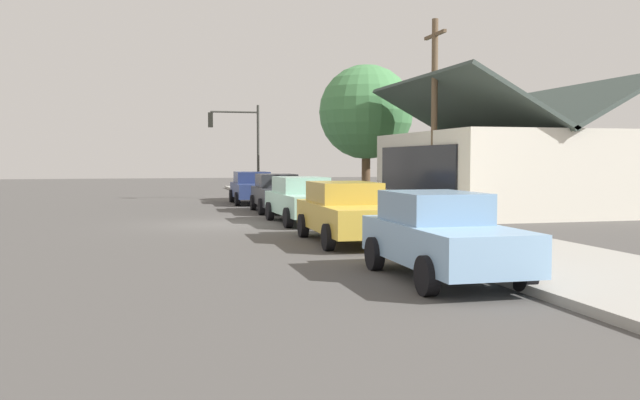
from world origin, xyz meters
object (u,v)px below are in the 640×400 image
at_px(car_seafoam, 303,199).
at_px(utility_pole_wooden, 434,114).
at_px(car_mustard, 347,211).
at_px(fire_hydrant_red, 363,213).
at_px(shade_tree, 366,112).
at_px(traffic_light_main, 239,136).
at_px(car_navy, 253,187).
at_px(car_charcoal, 277,193).
at_px(car_skyblue, 440,235).

height_order(car_seafoam, utility_pole_wooden, utility_pole_wooden).
bearing_deg(car_mustard, fire_hydrant_red, 156.56).
bearing_deg(fire_hydrant_red, shade_tree, 161.45).
bearing_deg(shade_tree, car_mustard, -19.82).
bearing_deg(car_mustard, traffic_light_main, -178.25).
bearing_deg(car_navy, car_seafoam, 2.23).
bearing_deg(shade_tree, car_charcoal, -47.16).
bearing_deg(utility_pole_wooden, traffic_light_main, -157.07).
bearing_deg(utility_pole_wooden, shade_tree, 178.12).
xyz_separation_m(car_seafoam, fire_hydrant_red, (2.48, 1.38, -0.32)).
distance_m(shade_tree, utility_pole_wooden, 9.24).
distance_m(car_seafoam, traffic_light_main, 14.76).
relative_size(car_charcoal, car_skyblue, 1.02).
xyz_separation_m(car_skyblue, traffic_light_main, (-26.08, -0.22, 2.68)).
relative_size(car_navy, car_mustard, 0.97).
bearing_deg(car_charcoal, car_mustard, 0.97).
distance_m(car_navy, car_seafoam, 10.85).
relative_size(utility_pole_wooden, fire_hydrant_red, 10.56).
height_order(traffic_light_main, fire_hydrant_red, traffic_light_main).
bearing_deg(utility_pole_wooden, fire_hydrant_red, -47.93).
xyz_separation_m(car_seafoam, car_skyblue, (11.56, -0.06, -0.00)).
relative_size(car_charcoal, utility_pole_wooden, 0.59).
relative_size(car_mustard, fire_hydrant_red, 6.86).
bearing_deg(car_navy, car_charcoal, 3.46).
relative_size(car_seafoam, utility_pole_wooden, 0.64).
bearing_deg(car_mustard, car_skyblue, 1.66).
xyz_separation_m(car_navy, car_seafoam, (10.85, 0.10, -0.00)).
bearing_deg(traffic_light_main, car_skyblue, 0.49).
xyz_separation_m(car_navy, car_mustard, (16.55, 0.00, 0.00)).
height_order(shade_tree, traffic_light_main, shade_tree).
xyz_separation_m(car_charcoal, car_skyblue, (16.71, -0.13, -0.00)).
height_order(car_skyblue, traffic_light_main, traffic_light_main).
bearing_deg(fire_hydrant_red, car_charcoal, -170.27).
relative_size(car_skyblue, shade_tree, 0.62).
distance_m(car_navy, car_charcoal, 5.71).
bearing_deg(car_navy, traffic_light_main, -175.51).
xyz_separation_m(car_charcoal, fire_hydrant_red, (7.62, 1.31, -0.32)).
relative_size(car_seafoam, traffic_light_main, 0.92).
xyz_separation_m(car_mustard, shade_tree, (-16.04, 5.78, 3.79)).
height_order(car_mustard, traffic_light_main, traffic_light_main).
distance_m(car_seafoam, fire_hydrant_red, 2.85).
height_order(car_navy, car_skyblue, same).
distance_m(car_charcoal, traffic_light_main, 9.75).
distance_m(traffic_light_main, fire_hydrant_red, 17.33).
bearing_deg(utility_pole_wooden, car_navy, -150.57).
distance_m(car_mustard, fire_hydrant_red, 3.56).
bearing_deg(car_seafoam, car_skyblue, -1.60).
bearing_deg(traffic_light_main, car_mustard, 0.51).
xyz_separation_m(car_mustard, traffic_light_main, (-20.21, -0.18, 2.67)).
distance_m(car_mustard, shade_tree, 17.47).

